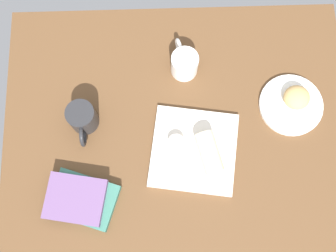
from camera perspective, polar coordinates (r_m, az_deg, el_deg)
dining_table at (r=134.27cm, az=1.35°, el=-1.58°), size 110.00×90.00×4.00cm
round_plate at (r=139.90cm, az=16.31°, el=2.75°), size 20.29×20.29×1.40cm
scone_pastry at (r=137.79cm, az=17.04°, el=3.72°), size 9.17×8.92×4.86cm
square_plate at (r=130.74cm, az=3.51°, el=-3.30°), size 29.48×29.48×1.60cm
sauce_cup at (r=128.72cm, az=1.11°, el=-2.29°), size 5.06×5.06×2.68cm
breakfast_wrap at (r=127.13cm, az=5.60°, el=-3.63°), size 8.70×13.48×5.91cm
book_stack at (r=129.21cm, az=-11.83°, el=-9.70°), size 22.81×19.50×5.44cm
coffee_mug at (r=131.05cm, az=-11.51°, el=0.98°), size 8.75×14.01×9.99cm
second_mug at (r=135.22cm, az=2.20°, el=8.52°), size 8.64×13.24×8.88cm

